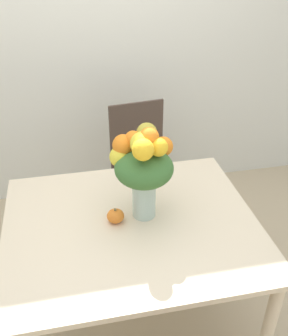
# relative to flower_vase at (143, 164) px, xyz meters

# --- Properties ---
(ground_plane) EXTENTS (12.00, 12.00, 0.00)m
(ground_plane) POSITION_rel_flower_vase_xyz_m (-0.07, -0.07, -1.06)
(ground_plane) COLOR tan
(wall_back) EXTENTS (8.00, 0.06, 2.70)m
(wall_back) POSITION_rel_flower_vase_xyz_m (-0.07, 1.41, 0.29)
(wall_back) COLOR silver
(wall_back) RESTS_ON ground_plane
(dining_table) EXTENTS (1.25, 1.05, 0.76)m
(dining_table) POSITION_rel_flower_vase_xyz_m (-0.07, -0.07, -0.39)
(dining_table) COLOR beige
(dining_table) RESTS_ON ground_plane
(flower_vase) EXTENTS (0.31, 0.28, 0.49)m
(flower_vase) POSITION_rel_flower_vase_xyz_m (0.00, 0.00, 0.00)
(flower_vase) COLOR #B2CCBC
(flower_vase) RESTS_ON dining_table
(pumpkin) EXTENTS (0.09, 0.09, 0.08)m
(pumpkin) POSITION_rel_flower_vase_xyz_m (-0.15, -0.04, -0.26)
(pumpkin) COLOR orange
(pumpkin) RESTS_ON dining_table
(dining_chair_near_window) EXTENTS (0.47, 0.47, 0.97)m
(dining_chair_near_window) POSITION_rel_flower_vase_xyz_m (0.16, 0.82, -0.56)
(dining_chair_near_window) COLOR #47382D
(dining_chair_near_window) RESTS_ON ground_plane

